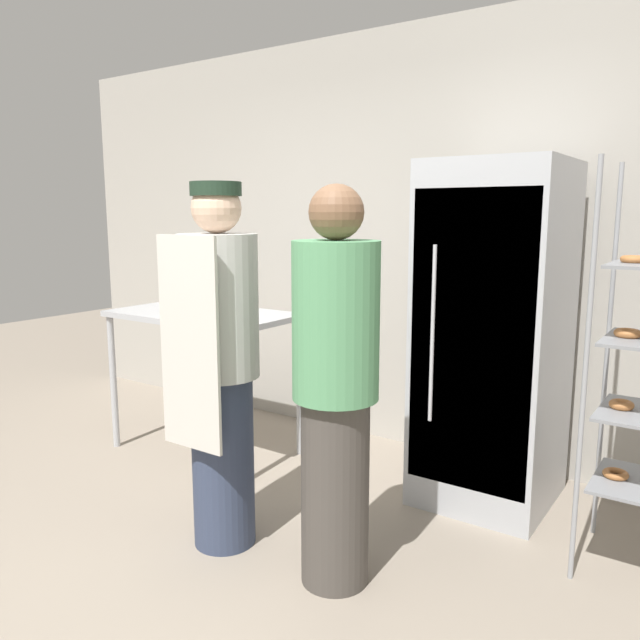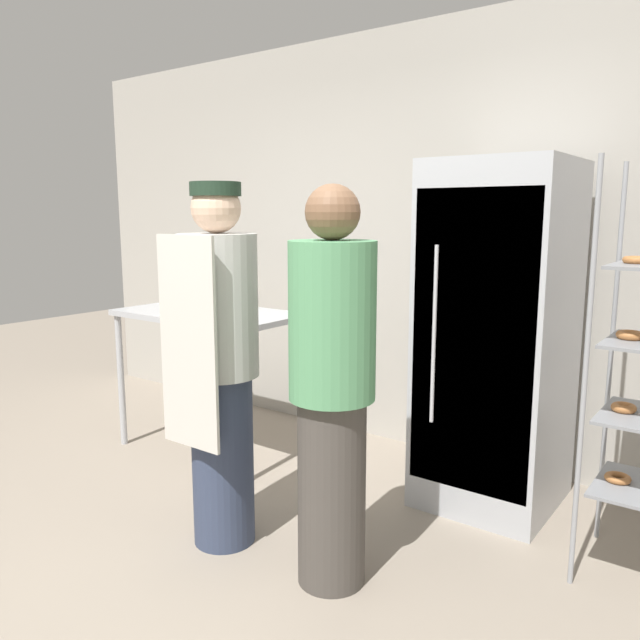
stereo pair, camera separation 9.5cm
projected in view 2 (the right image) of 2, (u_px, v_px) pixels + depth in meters
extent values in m
plane|color=gray|center=(186.00, 597.00, 2.58)|extent=(14.00, 14.00, 0.00)
cube|color=#ADA89E|center=(431.00, 243.00, 4.07)|extent=(6.40, 0.12, 2.75)
cube|color=#ADAFB5|center=(498.00, 337.00, 3.32)|extent=(0.68, 0.73, 1.84)
cube|color=#93959B|center=(471.00, 344.00, 3.04)|extent=(0.63, 0.02, 1.51)
cylinder|color=silver|center=(434.00, 335.00, 3.12)|extent=(0.02, 0.02, 0.90)
cylinder|color=#93969B|center=(585.00, 381.00, 2.53)|extent=(0.02, 0.02, 1.79)
cylinder|color=#93969B|center=(611.00, 359.00, 2.91)|extent=(0.02, 0.02, 1.79)
torus|color=#AD6B38|center=(618.00, 478.00, 2.73)|extent=(0.11, 0.11, 0.03)
torus|color=#AD6B38|center=(624.00, 408.00, 2.68)|extent=(0.10, 0.10, 0.03)
torus|color=#AD6B38|center=(630.00, 335.00, 2.63)|extent=(0.11, 0.11, 0.03)
torus|color=#AD6B38|center=(636.00, 260.00, 2.57)|extent=(0.11, 0.11, 0.03)
cube|color=#ADAFB5|center=(209.00, 314.00, 4.06)|extent=(1.19, 0.68, 0.04)
cylinder|color=#ADAFB5|center=(121.00, 380.00, 4.22)|extent=(0.04, 0.04, 0.90)
cylinder|color=#ADAFB5|center=(241.00, 411.00, 3.57)|extent=(0.04, 0.04, 0.90)
cylinder|color=#ADAFB5|center=(188.00, 363.00, 4.70)|extent=(0.04, 0.04, 0.90)
cylinder|color=#ADAFB5|center=(305.00, 387.00, 4.05)|extent=(0.04, 0.04, 0.90)
cube|color=white|center=(213.00, 307.00, 4.07)|extent=(0.26, 0.23, 0.05)
cube|color=white|center=(225.00, 284.00, 4.14)|extent=(0.25, 0.01, 0.23)
torus|color=#513323|center=(199.00, 302.00, 4.06)|extent=(0.08, 0.08, 0.02)
torus|color=#513323|center=(206.00, 303.00, 4.02)|extent=(0.08, 0.08, 0.02)
torus|color=#513323|center=(213.00, 303.00, 3.99)|extent=(0.08, 0.08, 0.02)
torus|color=#513323|center=(206.00, 301.00, 4.11)|extent=(0.08, 0.08, 0.02)
torus|color=#513323|center=(213.00, 302.00, 4.07)|extent=(0.08, 0.08, 0.02)
torus|color=#513323|center=(220.00, 302.00, 4.03)|extent=(0.08, 0.08, 0.02)
torus|color=#513323|center=(212.00, 300.00, 4.15)|extent=(0.08, 0.08, 0.02)
torus|color=#513323|center=(219.00, 301.00, 4.11)|extent=(0.08, 0.08, 0.02)
cylinder|color=#99999E|center=(183.00, 298.00, 4.41)|extent=(0.13, 0.13, 0.08)
cylinder|color=#B2BCC1|center=(182.00, 281.00, 4.39)|extent=(0.10, 0.10, 0.15)
cylinder|color=black|center=(182.00, 269.00, 4.38)|extent=(0.11, 0.11, 0.02)
cylinder|color=#333D56|center=(223.00, 459.00, 2.97)|extent=(0.29, 0.29, 0.82)
cylinder|color=beige|center=(219.00, 306.00, 2.84)|extent=(0.36, 0.36, 0.65)
sphere|color=beige|center=(216.00, 208.00, 2.77)|extent=(0.22, 0.22, 0.22)
cube|color=beige|center=(188.00, 344.00, 2.71)|extent=(0.34, 0.02, 0.94)
cylinder|color=#1E3323|center=(215.00, 189.00, 2.75)|extent=(0.23, 0.23, 0.06)
cylinder|color=#47423D|center=(332.00, 491.00, 2.63)|extent=(0.29, 0.29, 0.82)
cylinder|color=#569966|center=(332.00, 321.00, 2.51)|extent=(0.36, 0.36, 0.65)
sphere|color=brown|center=(333.00, 212.00, 2.44)|extent=(0.22, 0.22, 0.22)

